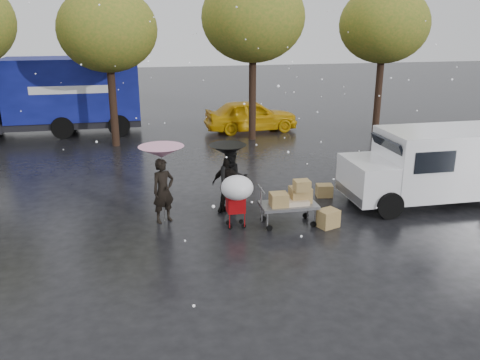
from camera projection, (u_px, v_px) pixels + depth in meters
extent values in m
plane|color=black|center=(244.00, 231.00, 13.20)|extent=(90.00, 90.00, 0.00)
imported|color=black|center=(163.00, 191.00, 13.55)|extent=(0.76, 0.66, 1.76)
imported|color=black|center=(233.00, 181.00, 14.20)|extent=(0.92, 0.73, 1.86)
imported|color=black|center=(228.00, 185.00, 14.23)|extent=(1.01, 0.85, 1.62)
cylinder|color=#4C4C4C|center=(163.00, 187.00, 13.52)|extent=(0.02, 0.02, 1.95)
cone|color=#D05590|center=(161.00, 152.00, 13.22)|extent=(1.20, 1.20, 0.30)
sphere|color=#4C4C4C|center=(161.00, 151.00, 13.21)|extent=(0.06, 0.06, 0.06)
cylinder|color=#4C4C4C|center=(228.00, 182.00, 14.20)|extent=(0.02, 0.02, 1.82)
cone|color=black|center=(228.00, 150.00, 13.92)|extent=(1.03, 1.03, 0.30)
sphere|color=#4C4C4C|center=(228.00, 149.00, 13.91)|extent=(0.06, 0.06, 0.06)
cube|color=slate|center=(288.00, 205.00, 13.44)|extent=(1.50, 0.80, 0.08)
cylinder|color=slate|center=(261.00, 198.00, 13.22)|extent=(0.04, 0.04, 0.60)
cube|color=olive|center=(300.00, 194.00, 13.53)|extent=(0.55, 0.45, 0.40)
cube|color=olive|center=(279.00, 200.00, 13.23)|extent=(0.45, 0.40, 0.35)
cube|color=olive|center=(302.00, 185.00, 13.18)|extent=(0.40, 0.35, 0.28)
cube|color=tan|center=(290.00, 201.00, 13.42)|extent=(0.90, 0.55, 0.12)
cylinder|color=black|center=(269.00, 228.00, 13.18)|extent=(0.16, 0.05, 0.16)
cylinder|color=black|center=(263.00, 219.00, 13.77)|extent=(0.16, 0.05, 0.16)
cylinder|color=black|center=(313.00, 224.00, 13.40)|extent=(0.16, 0.05, 0.16)
cylinder|color=black|center=(306.00, 215.00, 14.00)|extent=(0.16, 0.05, 0.16)
cube|color=#A1090C|center=(236.00, 203.00, 13.28)|extent=(0.47, 0.41, 0.45)
cylinder|color=#A1090C|center=(237.00, 192.00, 12.99)|extent=(0.42, 0.02, 0.02)
cylinder|color=#4C4C4C|center=(237.00, 195.00, 13.01)|extent=(0.02, 0.02, 0.60)
ellipsoid|color=white|center=(237.00, 188.00, 12.95)|extent=(0.84, 0.84, 0.63)
cylinder|color=black|center=(230.00, 227.00, 13.28)|extent=(0.12, 0.04, 0.12)
cylinder|color=black|center=(228.00, 222.00, 13.58)|extent=(0.12, 0.04, 0.12)
cylinder|color=black|center=(244.00, 226.00, 13.35)|extent=(0.12, 0.04, 0.12)
cylinder|color=black|center=(241.00, 221.00, 13.65)|extent=(0.12, 0.04, 0.12)
cube|color=white|center=(445.00, 161.00, 14.96)|extent=(3.80, 2.00, 1.90)
cube|color=white|center=(369.00, 179.00, 14.62)|extent=(1.20, 1.95, 1.10)
cube|color=black|center=(389.00, 149.00, 14.47)|extent=(0.37, 1.70, 0.67)
cube|color=slate|center=(350.00, 193.00, 14.64)|extent=(0.12, 1.90, 0.25)
cylinder|color=black|center=(389.00, 205.00, 13.92)|extent=(0.76, 0.28, 0.76)
cylinder|color=black|center=(360.00, 184.00, 15.69)|extent=(0.76, 0.28, 0.76)
cylinder|color=black|center=(456.00, 177.00, 16.32)|extent=(0.76, 0.28, 0.76)
cube|color=#0B1159|center=(73.00, 88.00, 23.64)|extent=(6.00, 2.50, 2.80)
cube|color=black|center=(54.00, 122.00, 23.92)|extent=(8.00, 2.30, 0.35)
cube|color=white|center=(70.00, 90.00, 22.43)|extent=(3.50, 0.03, 0.35)
cylinder|color=black|center=(119.00, 125.00, 23.44)|extent=(1.00, 0.30, 1.00)
cylinder|color=black|center=(120.00, 116.00, 25.58)|extent=(1.00, 0.30, 1.00)
cube|color=olive|center=(328.00, 218.00, 13.39)|extent=(0.64, 0.58, 0.47)
cube|color=olive|center=(324.00, 191.00, 15.66)|extent=(0.54, 0.45, 0.38)
imported|color=#DFA50B|center=(251.00, 115.00, 24.41)|extent=(4.52, 2.04, 1.51)
cylinder|color=black|center=(112.00, 93.00, 21.15)|extent=(0.32, 0.32, 4.48)
ellipsoid|color=#3F631C|center=(107.00, 29.00, 20.36)|extent=(4.00, 4.00, 3.40)
cylinder|color=black|center=(252.00, 85.00, 22.23)|extent=(0.32, 0.32, 4.90)
ellipsoid|color=#3F631C|center=(253.00, 18.00, 21.37)|extent=(4.40, 4.40, 3.74)
cylinder|color=black|center=(379.00, 84.00, 23.42)|extent=(0.32, 0.32, 4.62)
ellipsoid|color=#3F631C|center=(384.00, 25.00, 22.60)|extent=(4.00, 4.00, 3.40)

